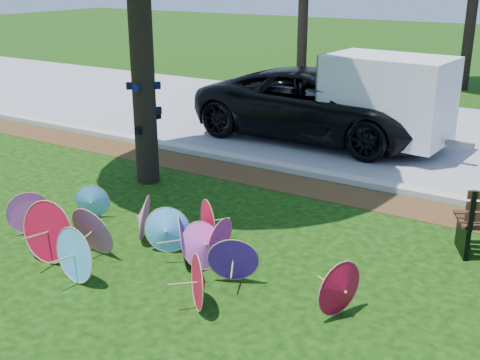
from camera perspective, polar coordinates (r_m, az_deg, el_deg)
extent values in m
plane|color=black|center=(8.40, -10.32, -9.06)|extent=(90.00, 90.00, 0.00)
cube|color=#472D16|center=(11.79, 4.39, -0.28)|extent=(90.00, 1.00, 0.01)
cube|color=#B7B5AD|center=(12.37, 5.91, 0.88)|extent=(90.00, 0.30, 0.12)
cube|color=gray|center=(16.07, 12.53, 4.64)|extent=(90.00, 8.00, 0.01)
cylinder|color=black|center=(11.42, -9.39, 13.31)|extent=(0.44, 0.44, 5.61)
cone|color=pink|center=(8.98, -13.57, -4.55)|extent=(0.80, 0.35, 0.79)
cone|color=#B80A29|center=(9.11, -3.35, -4.00)|extent=(0.62, 0.50, 0.70)
cone|color=#521FB5|center=(8.53, -5.19, -5.65)|extent=(0.58, 0.67, 0.72)
cone|color=#50B6FC|center=(10.32, -13.87, -1.99)|extent=(0.59, 0.41, 0.60)
cone|color=#50B6FC|center=(8.31, -15.15, -6.77)|extent=(0.79, 0.27, 0.78)
cone|color=#B80A29|center=(7.34, 9.69, -10.26)|extent=(0.36, 0.71, 0.72)
cone|color=#50B6FC|center=(8.85, -6.98, -4.83)|extent=(0.71, 0.45, 0.70)
cone|color=pink|center=(9.35, -9.31, -3.52)|extent=(0.55, 0.73, 0.72)
cone|color=#F954C5|center=(8.40, -3.43, -6.08)|extent=(0.53, 0.77, 0.67)
cone|color=#B80A29|center=(8.95, -17.49, -4.56)|extent=(0.94, 0.37, 0.93)
cone|color=#B80A29|center=(7.43, -3.71, -9.61)|extent=(0.61, 0.58, 0.71)
cone|color=#F954C5|center=(9.99, -19.33, -2.91)|extent=(0.57, 0.60, 0.71)
cone|color=#521FB5|center=(8.01, -0.63, -7.39)|extent=(0.74, 0.55, 0.70)
cone|color=#D424A5|center=(8.64, -2.14, -5.51)|extent=(0.19, 0.64, 0.64)
imported|color=black|center=(14.86, 7.52, 7.05)|extent=(6.02, 2.79, 1.67)
cube|color=white|center=(13.95, 13.84, 7.54)|extent=(2.79, 1.88, 2.47)
cylinder|color=black|center=(22.21, 6.00, 15.46)|extent=(0.36, 0.36, 5.00)
cylinder|color=black|center=(22.32, 21.08, 14.35)|extent=(0.36, 0.36, 5.00)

